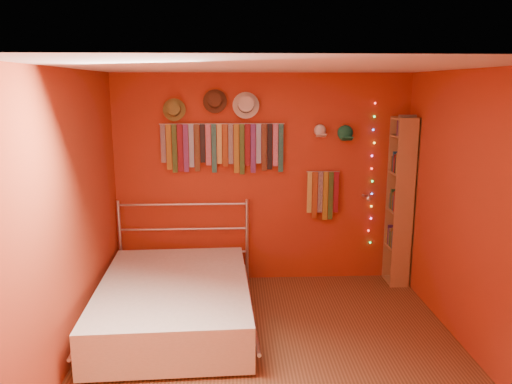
{
  "coord_description": "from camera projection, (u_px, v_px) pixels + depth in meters",
  "views": [
    {
      "loc": [
        -0.35,
        -4.11,
        2.36
      ],
      "look_at": [
        -0.12,
        0.9,
        1.28
      ],
      "focal_mm": 35.0,
      "sensor_mm": 36.0,
      "label": 1
    }
  ],
  "objects": [
    {
      "name": "ceiling",
      "position": [
        276.0,
        67.0,
        4.0
      ],
      "size": [
        3.5,
        3.5,
        0.02
      ],
      "primitive_type": "cube",
      "color": "white",
      "rests_on": "back_wall"
    },
    {
      "name": "fedora_white",
      "position": [
        246.0,
        105.0,
        5.68
      ],
      "size": [
        0.31,
        0.17,
        0.3
      ],
      "rotation": [
        1.36,
        0.0,
        0.0
      ],
      "color": "beige",
      "rests_on": "back_wall"
    },
    {
      "name": "cap_white",
      "position": [
        320.0,
        131.0,
        5.83
      ],
      "size": [
        0.16,
        0.2,
        0.16
      ],
      "color": "white",
      "rests_on": "back_wall"
    },
    {
      "name": "ground",
      "position": [
        273.0,
        350.0,
        4.53
      ],
      "size": [
        3.5,
        3.5,
        0.0
      ],
      "primitive_type": "plane",
      "color": "brown",
      "rests_on": "ground"
    },
    {
      "name": "tie_rack",
      "position": [
        223.0,
        146.0,
        5.8
      ],
      "size": [
        1.45,
        0.03,
        0.6
      ],
      "color": "silver",
      "rests_on": "back_wall"
    },
    {
      "name": "right_wall",
      "position": [
        474.0,
        215.0,
        4.34
      ],
      "size": [
        0.02,
        3.5,
        2.5
      ],
      "primitive_type": "cube",
      "color": "#A4301A",
      "rests_on": "ground"
    },
    {
      "name": "fedora_olive",
      "position": [
        174.0,
        109.0,
        5.66
      ],
      "size": [
        0.26,
        0.14,
        0.26
      ],
      "rotation": [
        1.36,
        0.0,
        0.0
      ],
      "color": "olive",
      "rests_on": "back_wall"
    },
    {
      "name": "reading_lamp",
      "position": [
        368.0,
        198.0,
        5.85
      ],
      "size": [
        0.07,
        0.28,
        0.08
      ],
      "color": "silver",
      "rests_on": "back_wall"
    },
    {
      "name": "cap_green",
      "position": [
        345.0,
        133.0,
        5.85
      ],
      "size": [
        0.18,
        0.23,
        0.18
      ],
      "color": "#19704D",
      "rests_on": "back_wall"
    },
    {
      "name": "fedora_brown",
      "position": [
        215.0,
        101.0,
        5.66
      ],
      "size": [
        0.27,
        0.15,
        0.27
      ],
      "rotation": [
        1.36,
        0.0,
        0.0
      ],
      "color": "#4A2B1A",
      "rests_on": "back_wall"
    },
    {
      "name": "bookshelf",
      "position": [
        403.0,
        201.0,
        5.88
      ],
      "size": [
        0.25,
        0.34,
        2.0
      ],
      "color": "#A17549",
      "rests_on": "ground"
    },
    {
      "name": "small_tie_rack",
      "position": [
        323.0,
        193.0,
        5.98
      ],
      "size": [
        0.4,
        0.03,
        0.6
      ],
      "color": "silver",
      "rests_on": "back_wall"
    },
    {
      "name": "fairy_lights",
      "position": [
        372.0,
        175.0,
        5.98
      ],
      "size": [
        0.05,
        0.02,
        1.72
      ],
      "color": "#FF3333",
      "rests_on": "back_wall"
    },
    {
      "name": "back_wall",
      "position": [
        262.0,
        179.0,
        5.97
      ],
      "size": [
        3.5,
        0.02,
        2.5
      ],
      "primitive_type": "cube",
      "color": "#A4301A",
      "rests_on": "ground"
    },
    {
      "name": "bed",
      "position": [
        175.0,
        301.0,
        5.0
      ],
      "size": [
        1.63,
        2.16,
        1.03
      ],
      "rotation": [
        0.0,
        0.0,
        0.04
      ],
      "color": "silver",
      "rests_on": "ground"
    },
    {
      "name": "left_wall",
      "position": [
        67.0,
        220.0,
        4.19
      ],
      "size": [
        0.02,
        3.5,
        2.5
      ],
      "primitive_type": "cube",
      "color": "#A4301A",
      "rests_on": "ground"
    }
  ]
}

